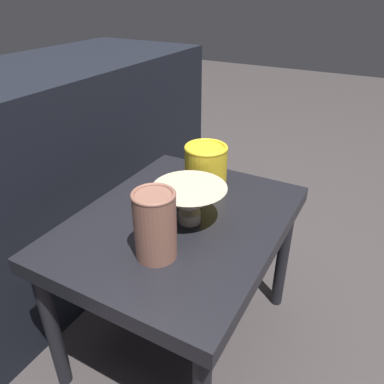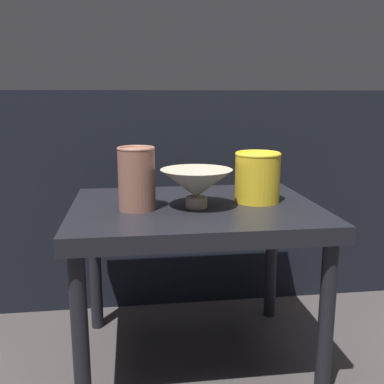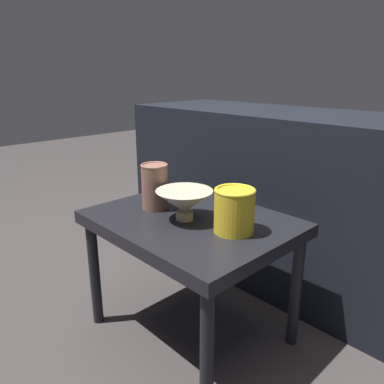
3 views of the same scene
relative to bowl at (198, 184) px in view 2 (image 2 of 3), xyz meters
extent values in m
plane|color=#383333|center=(0.00, 0.03, -0.48)|extent=(8.00, 8.00, 0.00)
cube|color=black|center=(0.00, 0.03, -0.08)|extent=(0.61, 0.48, 0.04)
cylinder|color=black|center=(-0.27, -0.18, -0.29)|extent=(0.04, 0.04, 0.38)
cylinder|color=black|center=(0.27, -0.18, -0.29)|extent=(0.04, 0.04, 0.38)
cylinder|color=black|center=(-0.27, 0.23, -0.29)|extent=(0.04, 0.04, 0.38)
cylinder|color=black|center=(0.27, 0.23, -0.29)|extent=(0.04, 0.04, 0.38)
cube|color=black|center=(0.00, 0.60, -0.13)|extent=(1.48, 0.50, 0.71)
cylinder|color=#B2A88E|center=(0.00, 0.00, -0.05)|extent=(0.05, 0.05, 0.03)
cone|color=#B2A88E|center=(0.00, 0.00, 0.00)|extent=(0.17, 0.17, 0.07)
cylinder|color=brown|center=(-0.15, 0.00, 0.01)|extent=(0.09, 0.09, 0.15)
torus|color=brown|center=(-0.15, 0.00, 0.09)|extent=(0.09, 0.09, 0.01)
cylinder|color=gold|center=(0.16, 0.04, 0.00)|extent=(0.11, 0.11, 0.12)
torus|color=gold|center=(0.16, 0.04, 0.06)|extent=(0.12, 0.12, 0.01)
camera|label=1|loc=(-0.66, -0.37, 0.45)|focal=35.00mm
camera|label=2|loc=(-0.16, -1.05, 0.21)|focal=42.00mm
camera|label=3|loc=(0.79, -0.73, 0.38)|focal=35.00mm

